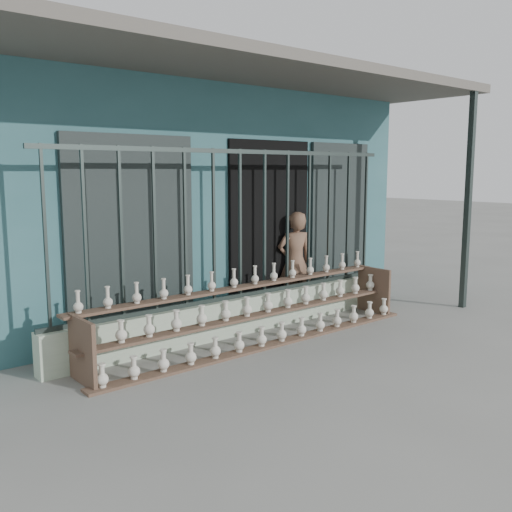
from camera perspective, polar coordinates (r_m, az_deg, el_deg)
ground at (r=6.23m, az=6.02°, el=-10.20°), size 60.00×60.00×0.00m
workshop_building at (r=9.35m, az=-12.88°, el=6.04°), size 7.40×6.60×3.21m
parapet_wall at (r=7.09m, az=-1.57°, el=-5.93°), size 5.00×0.20×0.45m
security_fence at (r=6.89m, az=-1.60°, el=3.15°), size 5.00×0.04×1.80m
shelf_rack at (r=6.71m, az=0.26°, el=-5.54°), size 4.50×0.68×0.85m
elderly_woman at (r=8.05m, az=3.92°, el=-0.64°), size 0.61×0.50×1.43m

